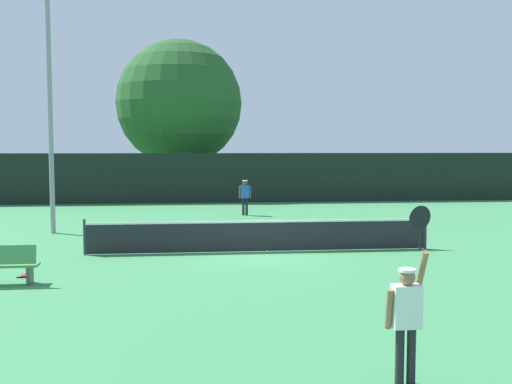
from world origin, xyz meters
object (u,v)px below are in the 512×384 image
Objects in this scene: tennis_ball at (267,251)px; light_pole at (50,96)px; player_serving at (407,308)px; large_tree at (179,103)px; parked_car_near at (306,180)px; parked_car_mid at (361,181)px; spare_racket at (26,275)px; player_receiving at (245,194)px.

light_pole is (-7.44, 4.82, 5.05)m from tennis_ball.
player_serving is 10.14m from tennis_ball.
large_tree is 2.36× the size of parked_car_near.
large_tree reaches higher than light_pole.
parked_car_mid is (9.61, 23.15, 0.74)m from tennis_ball.
player_serving is 35.04m from parked_car_near.
light_pole is 17.40m from large_tree.
tennis_ball is 10.21m from light_pole.
large_tree is (-3.17, 21.66, 6.04)m from tennis_ball.
parked_car_near reaches higher than spare_racket.
player_serving is 0.27× the size of light_pole.
tennis_ball is 0.01× the size of large_tree.
player_serving reaches higher than parked_car_mid.
player_serving is 0.24× the size of large_tree.
player_serving is 17.43m from light_pole.
tennis_ball is 25.28m from parked_car_near.
parked_car_near and parked_car_mid have the same top height.
light_pole reaches higher than player_receiving.
player_receiving is at bearing 91.44° from player_serving.
spare_racket is 9.02m from light_pole.
parked_car_near is at bearing 163.06° from parked_car_mid.
large_tree is 2.36× the size of parked_car_mid.
player_receiving is at bearing -121.35° from parked_car_mid.
light_pole is 24.20m from parked_car_near.
tennis_ball is at bearing 21.90° from spare_racket.
light_pole reaches higher than spare_racket.
spare_racket is (-7.05, 7.50, -1.03)m from player_serving.
parked_car_mid is at bearing 74.93° from player_serving.
player_serving is 1.47× the size of player_receiving.
parked_car_near reaches higher than player_receiving.
parked_car_mid reaches higher than player_receiving.
player_receiving reaches higher than tennis_ball.
large_tree is (-3.33, 11.84, 5.07)m from player_receiving.
player_receiving is 3.19× the size of spare_racket.
parked_car_near is (5.85, 24.58, 0.74)m from tennis_ball.
light_pole reaches higher than tennis_ball.
player_receiving is 24.27× the size of tennis_ball.
parked_car_mid is (8.95, 33.22, -0.27)m from player_serving.
tennis_ball reaches higher than spare_racket.
player_serving is at bearing -101.11° from parked_car_mid.
light_pole is at bearing 98.14° from spare_racket.
spare_racket is at bearing -81.86° from light_pole.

